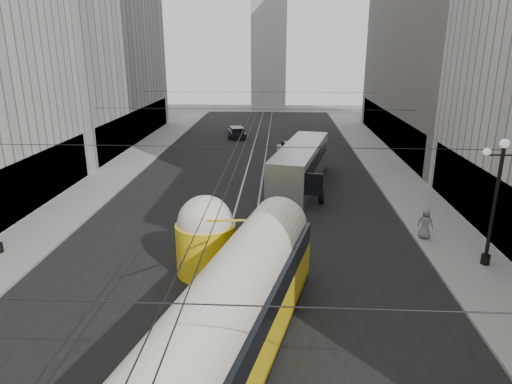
# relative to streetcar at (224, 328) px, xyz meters

# --- Properties ---
(road) EXTENTS (20.00, 85.00, 0.02)m
(road) POSITION_rel_streetcar_xyz_m (-0.50, 23.30, -1.94)
(road) COLOR black
(road) RESTS_ON ground
(sidewalk_left) EXTENTS (4.00, 72.00, 0.15)m
(sidewalk_left) POSITION_rel_streetcar_xyz_m (-12.50, 26.80, -1.87)
(sidewalk_left) COLOR gray
(sidewalk_left) RESTS_ON ground
(sidewalk_right) EXTENTS (4.00, 72.00, 0.15)m
(sidewalk_right) POSITION_rel_streetcar_xyz_m (11.50, 26.80, -1.87)
(sidewalk_right) COLOR gray
(sidewalk_right) RESTS_ON ground
(rail_left) EXTENTS (0.12, 85.00, 0.04)m
(rail_left) POSITION_rel_streetcar_xyz_m (-1.25, 23.30, -1.94)
(rail_left) COLOR gray
(rail_left) RESTS_ON ground
(rail_right) EXTENTS (0.12, 85.00, 0.04)m
(rail_right) POSITION_rel_streetcar_xyz_m (0.25, 23.30, -1.94)
(rail_right) COLOR gray
(rail_right) RESTS_ON ground
(building_left_far) EXTENTS (12.60, 28.60, 28.60)m
(building_left_far) POSITION_rel_streetcar_xyz_m (-20.49, 38.80, 12.36)
(building_left_far) COLOR #999999
(building_left_far) RESTS_ON ground
(distant_tower) EXTENTS (6.00, 6.00, 31.36)m
(distant_tower) POSITION_rel_streetcar_xyz_m (-0.50, 70.80, 13.02)
(distant_tower) COLOR #B2AFA8
(distant_tower) RESTS_ON ground
(lamppost_right_mid) EXTENTS (1.86, 0.44, 6.37)m
(lamppost_right_mid) POSITION_rel_streetcar_xyz_m (12.10, 8.80, 1.80)
(lamppost_right_mid) COLOR black
(lamppost_right_mid) RESTS_ON sidewalk_right
(catenary) EXTENTS (25.00, 72.00, 0.23)m
(catenary) POSITION_rel_streetcar_xyz_m (-0.38, 22.29, 3.94)
(catenary) COLOR black
(catenary) RESTS_ON ground
(streetcar) EXTENTS (6.42, 17.74, 3.98)m
(streetcar) POSITION_rel_streetcar_xyz_m (0.00, 0.00, 0.00)
(streetcar) COLOR yellow
(streetcar) RESTS_ON ground
(city_bus) EXTENTS (5.26, 13.15, 3.24)m
(city_bus) POSITION_rel_streetcar_xyz_m (3.33, 22.45, -0.17)
(city_bus) COLOR #ACAEB1
(city_bus) RESTS_ON ground
(sedan_white_far) EXTENTS (3.31, 4.97, 1.45)m
(sedan_white_far) POSITION_rel_streetcar_xyz_m (3.02, 32.27, -1.29)
(sedan_white_far) COLOR silver
(sedan_white_far) RESTS_ON ground
(sedan_dark_far) EXTENTS (2.65, 4.41, 1.30)m
(sedan_dark_far) POSITION_rel_streetcar_xyz_m (-3.58, 42.31, -1.36)
(sedan_dark_far) COLOR black
(sedan_dark_far) RESTS_ON ground
(pedestrian_sidewalk_right) EXTENTS (1.01, 0.85, 1.78)m
(pedestrian_sidewalk_right) POSITION_rel_streetcar_xyz_m (10.00, 11.94, -0.90)
(pedestrian_sidewalk_right) COLOR slate
(pedestrian_sidewalk_right) RESTS_ON sidewalk_right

